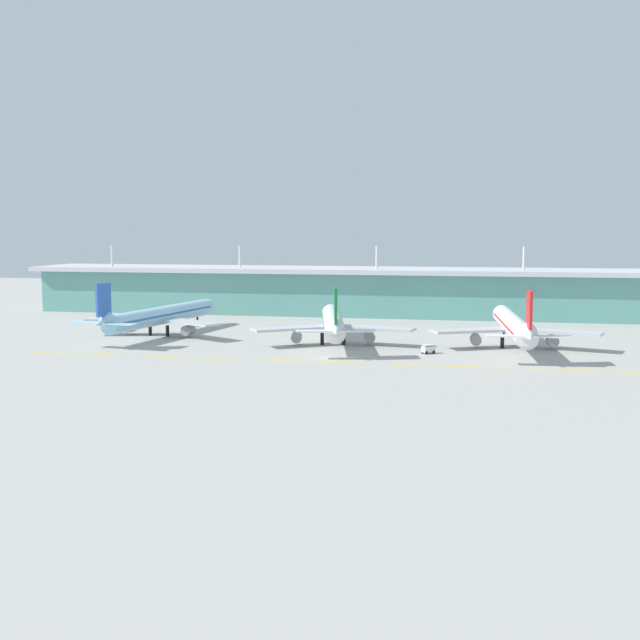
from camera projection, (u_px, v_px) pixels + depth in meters
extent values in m
plane|color=#A8A59E|center=(329.00, 358.00, 203.53)|extent=(600.00, 600.00, 0.00)
cube|color=#5B9E93|center=(378.00, 294.00, 307.68)|extent=(280.00, 28.00, 16.97)
cube|color=silver|center=(378.00, 270.00, 306.59)|extent=(288.00, 34.00, 1.80)
cylinder|color=silver|center=(112.00, 256.00, 322.13)|extent=(0.90, 0.90, 9.00)
cylinder|color=silver|center=(240.00, 257.00, 311.32)|extent=(0.90, 0.90, 9.00)
cylinder|color=silver|center=(377.00, 257.00, 300.51)|extent=(0.90, 0.90, 9.00)
cylinder|color=silver|center=(524.00, 258.00, 289.70)|extent=(0.90, 0.90, 9.00)
cylinder|color=#9ED1EA|center=(163.00, 315.00, 248.20)|extent=(14.86, 59.50, 5.80)
cone|color=#9ED1EA|center=(210.00, 306.00, 277.74)|extent=(6.06, 4.80, 5.51)
cone|color=#9ED1EA|center=(102.00, 323.00, 217.59)|extent=(5.89, 7.31, 5.72)
cube|color=#2D5BB7|center=(103.00, 300.00, 217.78)|extent=(1.68, 6.43, 9.50)
cube|color=#9ED1EA|center=(87.00, 322.00, 219.96)|extent=(10.37, 4.70, 0.36)
cube|color=#9ED1EA|center=(120.00, 324.00, 216.21)|extent=(10.37, 4.70, 0.36)
cube|color=#B7BABF|center=(124.00, 319.00, 248.31)|extent=(24.92, 12.08, 0.70)
cylinder|color=gray|center=(130.00, 327.00, 249.57)|extent=(3.85, 4.94, 3.20)
cube|color=#B7BABF|center=(189.00, 322.00, 240.13)|extent=(24.09, 18.15, 0.70)
cylinder|color=gray|center=(188.00, 330.00, 242.21)|extent=(3.85, 4.94, 3.20)
cylinder|color=black|center=(197.00, 322.00, 269.50)|extent=(0.70, 0.70, 3.60)
cylinder|color=black|center=(150.00, 330.00, 247.03)|extent=(1.10, 1.10, 3.60)
cylinder|color=black|center=(167.00, 331.00, 244.85)|extent=(1.10, 1.10, 3.60)
cube|color=#2D5BB7|center=(163.00, 314.00, 248.15)|extent=(13.99, 53.64, 0.60)
cylinder|color=silver|center=(333.00, 322.00, 229.21)|extent=(16.23, 51.80, 5.80)
cone|color=silver|center=(331.00, 312.00, 256.88)|extent=(6.21, 5.04, 5.51)
cone|color=silver|center=(336.00, 330.00, 200.42)|extent=(6.18, 7.49, 5.72)
cube|color=#146B38|center=(336.00, 306.00, 200.67)|extent=(1.99, 6.41, 9.50)
cube|color=silver|center=(315.00, 331.00, 200.88)|extent=(10.44, 5.17, 0.36)
cube|color=silver|center=(357.00, 331.00, 200.99)|extent=(10.44, 5.17, 0.36)
cube|color=#B7BABF|center=(292.00, 328.00, 224.85)|extent=(23.73, 19.00, 0.70)
cylinder|color=gray|center=(297.00, 337.00, 226.62)|extent=(4.05, 5.06, 3.20)
cube|color=#B7BABF|center=(374.00, 328.00, 225.09)|extent=(24.83, 10.95, 0.70)
cylinder|color=gray|center=(369.00, 337.00, 226.83)|extent=(4.05, 5.06, 3.20)
cylinder|color=black|center=(331.00, 329.00, 249.01)|extent=(0.70, 0.70, 3.60)
cylinder|color=black|center=(322.00, 339.00, 226.75)|extent=(1.10, 1.10, 3.60)
cylinder|color=black|center=(344.00, 339.00, 226.81)|extent=(1.10, 1.10, 3.60)
cube|color=#146B38|center=(333.00, 321.00, 229.17)|extent=(15.22, 46.74, 0.60)
cylinder|color=white|center=(513.00, 325.00, 222.79)|extent=(9.93, 59.94, 5.80)
cone|color=white|center=(501.00, 313.00, 254.16)|extent=(5.77, 4.37, 5.51)
cone|color=white|center=(529.00, 336.00, 190.28)|extent=(5.38, 6.95, 5.72)
cube|color=red|center=(529.00, 310.00, 190.52)|extent=(1.14, 6.43, 9.50)
cube|color=white|center=(506.00, 336.00, 191.49)|extent=(10.20, 3.89, 0.36)
cube|color=white|center=(552.00, 337.00, 190.11)|extent=(10.20, 3.89, 0.36)
cube|color=#B7BABF|center=(472.00, 330.00, 220.08)|extent=(24.55, 16.63, 0.70)
cylinder|color=gray|center=(476.00, 339.00, 221.67)|extent=(3.50, 4.71, 3.20)
cube|color=#B7BABF|center=(558.00, 332.00, 217.08)|extent=(24.93, 13.89, 0.70)
cylinder|color=gray|center=(552.00, 341.00, 218.97)|extent=(3.50, 4.71, 3.20)
cylinder|color=black|center=(504.00, 331.00, 245.38)|extent=(0.70, 0.70, 3.60)
cylinder|color=black|center=(502.00, 342.00, 220.77)|extent=(1.10, 1.10, 3.60)
cylinder|color=black|center=(525.00, 342.00, 219.97)|extent=(1.10, 1.10, 3.60)
cube|color=red|center=(513.00, 323.00, 222.74)|extent=(9.56, 53.99, 0.60)
cube|color=yellow|center=(72.00, 353.00, 211.16)|extent=(28.00, 0.70, 0.04)
cube|color=yellow|center=(189.00, 357.00, 204.60)|extent=(28.00, 0.70, 0.04)
cube|color=yellow|center=(313.00, 362.00, 198.03)|extent=(28.00, 0.70, 0.04)
cube|color=yellow|center=(446.00, 366.00, 191.47)|extent=(28.00, 0.70, 0.04)
cube|color=yellow|center=(589.00, 371.00, 184.91)|extent=(28.00, 0.70, 0.04)
cube|color=silver|center=(428.00, 349.00, 210.86)|extent=(3.88, 3.74, 1.60)
cube|color=silver|center=(428.00, 345.00, 210.72)|extent=(3.61, 3.50, 0.16)
cylinder|color=black|center=(426.00, 353.00, 209.62)|extent=(0.90, 0.86, 0.90)
cylinder|color=black|center=(423.00, 352.00, 211.00)|extent=(0.90, 0.86, 0.90)
cylinder|color=black|center=(434.00, 352.00, 210.90)|extent=(0.90, 0.86, 0.90)
cylinder|color=black|center=(430.00, 351.00, 212.28)|extent=(0.90, 0.86, 0.90)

